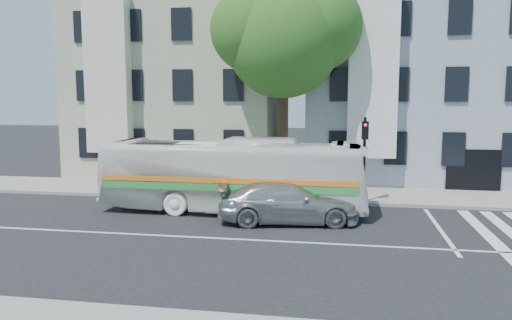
# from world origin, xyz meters

# --- Properties ---
(ground) EXTENTS (120.00, 120.00, 0.00)m
(ground) POSITION_xyz_m (0.00, 0.00, 0.00)
(ground) COLOR black
(ground) RESTS_ON ground
(sidewalk_far) EXTENTS (80.00, 4.00, 0.15)m
(sidewalk_far) POSITION_xyz_m (0.00, 8.00, 0.07)
(sidewalk_far) COLOR gray
(sidewalk_far) RESTS_ON ground
(building_left) EXTENTS (12.00, 10.00, 11.00)m
(building_left) POSITION_xyz_m (-7.00, 15.00, 5.50)
(building_left) COLOR #A8AF93
(building_left) RESTS_ON ground
(building_right) EXTENTS (12.00, 10.00, 11.00)m
(building_right) POSITION_xyz_m (7.00, 15.00, 5.50)
(building_right) COLOR #8993A4
(building_right) RESTS_ON ground
(street_tree) EXTENTS (7.30, 5.90, 11.10)m
(street_tree) POSITION_xyz_m (0.06, 8.74, 7.83)
(street_tree) COLOR #2D2116
(street_tree) RESTS_ON ground
(bus) EXTENTS (2.72, 11.09, 3.08)m
(bus) POSITION_xyz_m (-1.54, 4.02, 1.54)
(bus) COLOR white
(bus) RESTS_ON ground
(sedan) EXTENTS (3.01, 5.64, 1.56)m
(sedan) POSITION_xyz_m (0.93, 2.60, 0.78)
(sedan) COLOR #B1B5B9
(sedan) RESTS_ON ground
(hedge) EXTENTS (8.46, 2.83, 0.70)m
(hedge) POSITION_xyz_m (-2.89, 6.30, 0.50)
(hedge) COLOR #2F601F
(hedge) RESTS_ON sidewalk_far
(traffic_signal) EXTENTS (0.41, 0.52, 3.91)m
(traffic_signal) POSITION_xyz_m (3.89, 6.08, 2.53)
(traffic_signal) COLOR black
(traffic_signal) RESTS_ON ground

